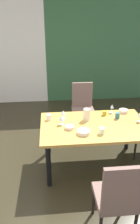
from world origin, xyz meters
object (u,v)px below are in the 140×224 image
at_px(serving_bowl_south, 70,127).
at_px(cup_near_window, 104,113).
at_px(serving_bowl_north, 84,132).
at_px(wine_glass_corner, 140,114).
at_px(pitcher_near_shelf, 87,114).
at_px(chair_head_far, 83,105).
at_px(wine_glass_front, 61,118).
at_px(cup_rear, 117,116).
at_px(serving_bowl_west, 123,111).
at_px(wine_glass_east, 112,107).
at_px(cup_left, 49,117).
at_px(wine_glass_right, 63,113).
at_px(cup_center, 102,131).
at_px(chair_head_near, 118,196).
at_px(dining_table, 94,130).

height_order(serving_bowl_south, cup_near_window, cup_near_window).
distance_m(serving_bowl_north, cup_near_window, 0.70).
bearing_deg(wine_glass_corner, pitcher_near_shelf, 170.99).
relative_size(chair_head_far, wine_glass_front, 6.20).
height_order(cup_near_window, cup_rear, cup_rear).
bearing_deg(pitcher_near_shelf, cup_rear, 0.96).
relative_size(serving_bowl_west, pitcher_near_shelf, 0.78).
bearing_deg(wine_glass_front, wine_glass_east, 21.85).
distance_m(chair_head_far, serving_bowl_north, 1.49).
height_order(serving_bowl_north, cup_left, cup_left).
xyz_separation_m(wine_glass_front, cup_left, (-0.18, 0.18, -0.06)).
bearing_deg(serving_bowl_south, wine_glass_right, 100.81).
bearing_deg(cup_rear, chair_head_far, 110.84).
xyz_separation_m(cup_center, cup_left, (-0.73, 0.50, 0.00)).
bearing_deg(pitcher_near_shelf, serving_bowl_west, 18.51).
relative_size(wine_glass_right, pitcher_near_shelf, 0.69).
bearing_deg(chair_head_far, wine_glass_front, 66.37).
distance_m(chair_head_near, wine_glass_corner, 1.47).
relative_size(dining_table, cup_left, 17.13).
height_order(dining_table, wine_glass_right, wine_glass_right).
bearing_deg(chair_head_far, serving_bowl_south, 73.10).
relative_size(chair_head_near, wine_glass_corner, 5.81).
distance_m(chair_head_near, serving_bowl_south, 1.22).
bearing_deg(cup_near_window, dining_table, -126.04).
bearing_deg(pitcher_near_shelf, chair_head_far, 84.33).
height_order(chair_head_far, pitcher_near_shelf, chair_head_far).
bearing_deg(pitcher_near_shelf, chair_head_near, -85.40).
height_order(chair_head_near, serving_bowl_north, chair_head_near).
xyz_separation_m(wine_glass_front, serving_bowl_south, (0.11, -0.14, -0.09)).
distance_m(wine_glass_front, cup_center, 0.64).
xyz_separation_m(wine_glass_front, cup_near_window, (0.72, 0.26, -0.07)).
distance_m(dining_table, cup_left, 0.73).
bearing_deg(wine_glass_front, serving_bowl_west, 17.61).
height_order(chair_head_near, cup_left, chair_head_near).
distance_m(serving_bowl_north, pitcher_near_shelf, 0.43).
xyz_separation_m(serving_bowl_north, cup_rear, (0.61, 0.42, 0.02)).
bearing_deg(wine_glass_east, wine_glass_front, -158.15).
xyz_separation_m(wine_glass_front, pitcher_near_shelf, (0.40, 0.12, -0.02)).
relative_size(serving_bowl_south, serving_bowl_north, 0.74).
bearing_deg(serving_bowl_north, wine_glass_front, 134.86).
bearing_deg(pitcher_near_shelf, wine_glass_corner, -9.01).
bearing_deg(serving_bowl_west, pitcher_near_shelf, -161.49).
height_order(wine_glass_corner, serving_bowl_south, wine_glass_corner).
xyz_separation_m(wine_glass_east, cup_left, (-1.06, -0.17, -0.06)).
relative_size(cup_rear, pitcher_near_shelf, 0.49).
relative_size(cup_near_window, pitcher_near_shelf, 0.40).
xyz_separation_m(chair_head_far, serving_bowl_west, (0.57, -0.82, 0.23)).
distance_m(dining_table, wine_glass_corner, 0.75).
bearing_deg(serving_bowl_north, cup_near_window, 52.40).
distance_m(chair_head_far, wine_glass_right, 1.09).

